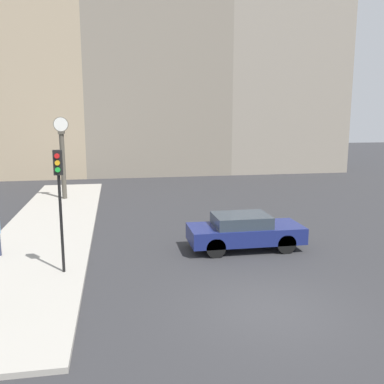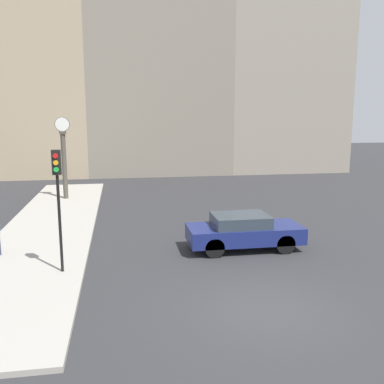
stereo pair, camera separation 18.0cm
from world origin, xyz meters
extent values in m
plane|color=#2D2D30|center=(0.00, 0.00, 0.00)|extent=(120.00, 120.00, 0.00)
cube|color=#A39E93|center=(-6.87, 9.45, 0.07)|extent=(3.91, 22.90, 0.14)
cube|color=tan|center=(-11.11, 26.72, 8.73)|extent=(9.96, 5.00, 17.45)
cube|color=gray|center=(-0.26, 26.72, 7.91)|extent=(11.76, 5.00, 15.83)
cube|color=gray|center=(10.86, 26.72, 7.26)|extent=(10.47, 5.00, 14.51)
cube|color=navy|center=(0.91, 5.06, 0.61)|extent=(4.30, 1.76, 0.61)
cube|color=#2D3842|center=(0.73, 5.06, 1.13)|extent=(2.06, 1.59, 0.44)
cylinder|color=black|center=(2.24, 5.83, 0.36)|extent=(0.72, 0.22, 0.72)
cylinder|color=black|center=(2.24, 4.29, 0.36)|extent=(0.72, 0.22, 0.72)
cylinder|color=black|center=(-0.43, 5.83, 0.36)|extent=(0.72, 0.22, 0.72)
cylinder|color=black|center=(-0.43, 4.29, 0.36)|extent=(0.72, 0.22, 0.72)
cylinder|color=black|center=(-5.58, 3.42, 1.69)|extent=(0.09, 0.09, 3.11)
cube|color=black|center=(-5.58, 3.42, 3.63)|extent=(0.26, 0.20, 0.76)
cylinder|color=red|center=(-5.58, 3.30, 3.84)|extent=(0.15, 0.04, 0.15)
cylinder|color=orange|center=(-5.58, 3.30, 3.63)|extent=(0.15, 0.04, 0.15)
cylinder|color=green|center=(-5.58, 3.30, 3.42)|extent=(0.15, 0.04, 0.15)
cylinder|color=#4C473D|center=(-6.90, 15.77, 2.03)|extent=(0.27, 0.27, 3.79)
cube|color=#4C473D|center=(-6.90, 15.77, 4.01)|extent=(0.36, 0.36, 0.16)
cylinder|color=#4C473D|center=(-6.90, 15.77, 4.48)|extent=(0.85, 0.04, 0.85)
cylinder|color=white|center=(-6.90, 15.77, 4.48)|extent=(0.78, 0.06, 0.78)
camera|label=1|loc=(-3.85, -10.01, 5.09)|focal=40.00mm
camera|label=2|loc=(-3.67, -10.04, 5.09)|focal=40.00mm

